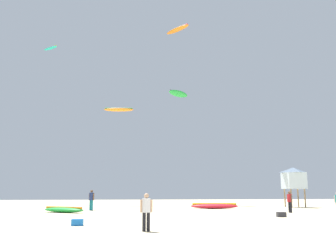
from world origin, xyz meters
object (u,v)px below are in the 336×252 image
Objects in this scene: kite_aloft_0 at (178,29)px; lifeguard_tower at (294,178)px; kite_grounded_mid at (64,210)px; cooler_box at (281,215)px; kite_aloft_3 at (51,48)px; gear_bag at (77,222)px; kite_aloft_4 at (178,94)px; person_foreground at (146,209)px; kite_aloft_1 at (119,110)px; kite_grounded_near at (214,206)px; person_midground at (290,200)px; person_left at (91,198)px.

lifeguard_tower is at bearing -50.30° from kite_aloft_0.
lifeguard_tower is (22.62, 6.81, 2.83)m from kite_grounded_mid.
cooler_box is (-7.69, -13.61, -2.89)m from lifeguard_tower.
kite_aloft_0 is 1.98× the size of kite_aloft_3.
cooler_box is at bearing 19.74° from gear_bag.
cooler_box is 26.57m from kite_aloft_4.
cooler_box is at bearing -50.46° from person_foreground.
gear_bag is at bearing 47.81° from person_foreground.
person_foreground is at bearing -86.86° from kite_aloft_1.
gear_bag is 0.17× the size of kite_aloft_4.
person_foreground is 0.34× the size of kite_grounded_near.
kite_grounded_near is 18.78m from kite_aloft_1.
person_midground is 0.77× the size of kite_aloft_3.
kite_grounded_near is (-4.36, 6.90, -0.71)m from person_midground.
person_midground is at bearing -71.10° from kite_aloft_4.
person_left is 0.38× the size of kite_grounded_near.
person_left is at bearing 143.11° from cooler_box.
person_left reaches higher than kite_grounded_mid.
person_left is 17.00m from kite_aloft_1.
person_left reaches higher than gear_bag.
person_midground is at bearing 58.35° from cooler_box.
kite_aloft_3 is at bearing 166.23° from lifeguard_tower.
kite_aloft_0 is 18.77m from kite_aloft_3.
lifeguard_tower is at bearing -13.77° from kite_aloft_3.
person_left is 14.33m from gear_bag.
kite_grounded_near is 19.34m from gear_bag.
kite_aloft_0 is at bearing 19.58° from kite_aloft_3.
kite_grounded_near is at bearing -49.91° from kite_aloft_1.
kite_aloft_0 is at bearing 82.44° from kite_aloft_4.
person_left is 0.42× the size of kite_aloft_0.
kite_aloft_0 is (-2.77, 26.20, 24.96)m from cooler_box.
person_midground is 2.97× the size of cooler_box.
kite_aloft_3 is (-8.43, -2.38, 6.95)m from kite_aloft_1.
person_foreground is 15.35m from kite_grounded_mid.
kite_aloft_0 is (-5.56, 21.67, 24.15)m from person_midground.
kite_grounded_mid is 23.79m from lifeguard_tower.
kite_grounded_near is 27.32m from kite_aloft_3.
kite_aloft_1 is 1.18× the size of kite_aloft_4.
person_foreground is 2.83× the size of gear_bag.
person_left reaches higher than person_midground.
kite_aloft_1 is (2.02, 12.85, 10.94)m from person_left.
person_foreground is 0.95× the size of person_midground.
kite_aloft_4 is at bearing 70.91° from gear_bag.
kite_aloft_4 is at bearing -2.75° from kite_aloft_1.
cooler_box is at bearing -83.97° from kite_aloft_0.
person_midground is at bearing -44.43° from person_foreground.
kite_aloft_1 is (-11.02, 22.64, 11.82)m from cooler_box.
lifeguard_tower is at bearing -41.83° from person_left.
person_left is at bearing 91.94° from gear_bag.
person_left is 0.46× the size of kite_grounded_mid.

